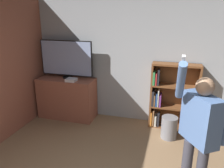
% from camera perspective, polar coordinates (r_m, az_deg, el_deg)
% --- Properties ---
extents(wall_back, '(6.58, 0.09, 2.70)m').
position_cam_1_polar(wall_back, '(4.65, 7.48, 6.10)').
color(wall_back, '#9EA3A8').
rests_on(wall_back, ground_plane).
extents(tv_ledge, '(1.27, 0.52, 0.91)m').
position_cam_1_polar(tv_ledge, '(5.09, -11.60, -3.59)').
color(tv_ledge, '#93513D').
rests_on(tv_ledge, ground_plane).
extents(television, '(1.20, 0.22, 0.83)m').
position_cam_1_polar(television, '(4.91, -11.81, 6.45)').
color(television, black).
rests_on(television, tv_ledge).
extents(game_console, '(0.21, 0.20, 0.06)m').
position_cam_1_polar(game_console, '(4.73, -10.61, 1.07)').
color(game_console, silver).
rests_on(game_console, tv_ledge).
extents(bookshelf, '(0.94, 0.28, 1.37)m').
position_cam_1_polar(bookshelf, '(4.63, 14.72, -3.46)').
color(bookshelf, brown).
rests_on(bookshelf, ground_plane).
extents(person, '(0.63, 0.57, 1.89)m').
position_cam_1_polar(person, '(2.87, 21.86, -10.63)').
color(person, '#383842').
rests_on(person, ground_plane).
extents(waste_bin, '(0.30, 0.30, 0.43)m').
position_cam_1_polar(waste_bin, '(4.39, 14.68, -10.93)').
color(waste_bin, gray).
rests_on(waste_bin, ground_plane).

